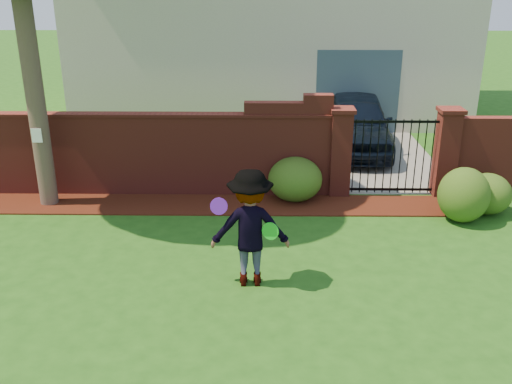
{
  "coord_description": "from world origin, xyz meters",
  "views": [
    {
      "loc": [
        0.79,
        -7.46,
        4.48
      ],
      "look_at": [
        0.68,
        1.4,
        1.05
      ],
      "focal_mm": 40.24,
      "sensor_mm": 36.0,
      "label": 1
    }
  ],
  "objects_px": {
    "frisbee_purple": "(219,206)",
    "frisbee_green": "(270,231)",
    "man": "(250,229)",
    "car": "(357,125)"
  },
  "relations": [
    {
      "from": "frisbee_purple",
      "to": "frisbee_green",
      "type": "bearing_deg",
      "value": -8.23
    },
    {
      "from": "man",
      "to": "frisbee_purple",
      "type": "distance_m",
      "value": 0.61
    },
    {
      "from": "frisbee_purple",
      "to": "frisbee_green",
      "type": "xyz_separation_m",
      "value": [
        0.74,
        -0.11,
        -0.34
      ]
    },
    {
      "from": "car",
      "to": "man",
      "type": "distance_m",
      "value": 7.37
    },
    {
      "from": "man",
      "to": "frisbee_green",
      "type": "distance_m",
      "value": 0.37
    },
    {
      "from": "man",
      "to": "frisbee_purple",
      "type": "xyz_separation_m",
      "value": [
        -0.44,
        -0.1,
        0.41
      ]
    },
    {
      "from": "car",
      "to": "frisbee_green",
      "type": "distance_m",
      "value": 7.46
    },
    {
      "from": "frisbee_green",
      "to": "man",
      "type": "bearing_deg",
      "value": 145.6
    },
    {
      "from": "man",
      "to": "frisbee_purple",
      "type": "height_order",
      "value": "man"
    },
    {
      "from": "car",
      "to": "man",
      "type": "bearing_deg",
      "value": -105.8
    }
  ]
}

